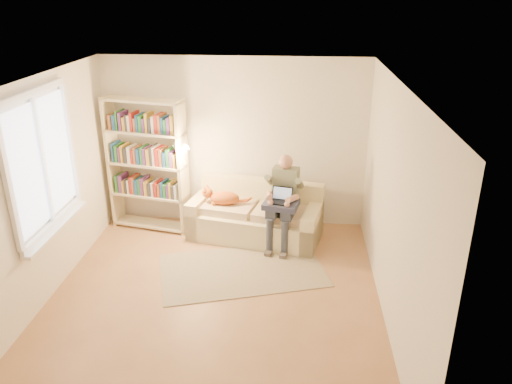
# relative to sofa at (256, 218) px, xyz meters

# --- Properties ---
(floor) EXTENTS (4.50, 4.50, 0.00)m
(floor) POSITION_rel_sofa_xyz_m (-0.37, -1.74, -0.30)
(floor) COLOR #946743
(floor) RESTS_ON ground
(ceiling) EXTENTS (4.00, 4.50, 0.02)m
(ceiling) POSITION_rel_sofa_xyz_m (-0.37, -1.74, 2.30)
(ceiling) COLOR white
(ceiling) RESTS_ON wall_back
(wall_left) EXTENTS (0.02, 4.50, 2.60)m
(wall_left) POSITION_rel_sofa_xyz_m (-2.37, -1.74, 1.00)
(wall_left) COLOR silver
(wall_left) RESTS_ON floor
(wall_right) EXTENTS (0.02, 4.50, 2.60)m
(wall_right) POSITION_rel_sofa_xyz_m (1.63, -1.74, 1.00)
(wall_right) COLOR silver
(wall_right) RESTS_ON floor
(wall_back) EXTENTS (4.00, 0.02, 2.60)m
(wall_back) POSITION_rel_sofa_xyz_m (-0.37, 0.51, 1.00)
(wall_back) COLOR silver
(wall_back) RESTS_ON floor
(wall_front) EXTENTS (4.00, 0.02, 2.60)m
(wall_front) POSITION_rel_sofa_xyz_m (-0.37, -3.99, 1.00)
(wall_front) COLOR silver
(wall_front) RESTS_ON floor
(window) EXTENTS (0.12, 1.52, 1.69)m
(window) POSITION_rel_sofa_xyz_m (-2.32, -1.54, 1.08)
(window) COLOR white
(window) RESTS_ON wall_left
(sofa) EXTENTS (2.05, 1.24, 0.81)m
(sofa) POSITION_rel_sofa_xyz_m (0.00, 0.00, 0.00)
(sofa) COLOR beige
(sofa) RESTS_ON floor
(person) EXTENTS (0.47, 0.64, 1.34)m
(person) POSITION_rel_sofa_xyz_m (0.41, -0.24, 0.46)
(person) COLOR slate
(person) RESTS_ON sofa
(cat) EXTENTS (0.68, 0.32, 0.25)m
(cat) POSITION_rel_sofa_xyz_m (-0.48, -0.02, 0.33)
(cat) COLOR orange
(cat) RESTS_ON sofa
(blanket) EXTENTS (0.54, 0.48, 0.08)m
(blanket) POSITION_rel_sofa_xyz_m (0.34, -0.35, 0.39)
(blanket) COLOR #2B304B
(blanket) RESTS_ON person
(laptop) EXTENTS (0.33, 0.29, 0.25)m
(laptop) POSITION_rel_sofa_xyz_m (0.35, -0.34, 0.49)
(laptop) COLOR black
(laptop) RESTS_ON blanket
(bookshelf) EXTENTS (1.34, 0.64, 2.04)m
(bookshelf) POSITION_rel_sofa_xyz_m (-1.65, 0.16, 0.83)
(bookshelf) COLOR beige
(bookshelf) RESTS_ON floor
(rug) EXTENTS (2.41, 1.83, 0.01)m
(rug) POSITION_rel_sofa_xyz_m (-0.10, -1.02, -0.29)
(rug) COLOR gray
(rug) RESTS_ON floor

